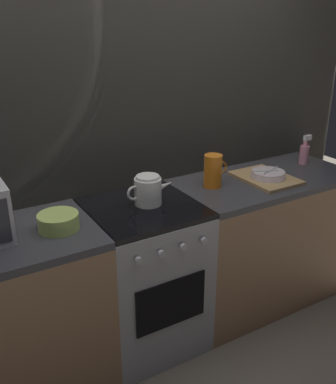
{
  "coord_description": "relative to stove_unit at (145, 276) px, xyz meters",
  "views": [
    {
      "loc": [
        -1.0,
        -1.95,
        1.87
      ],
      "look_at": [
        0.16,
        0.0,
        0.95
      ],
      "focal_mm": 40.91,
      "sensor_mm": 36.0,
      "label": 1
    }
  ],
  "objects": [
    {
      "name": "kettle",
      "position": [
        0.04,
        0.01,
        0.53
      ],
      "size": [
        0.28,
        0.15,
        0.17
      ],
      "color": "white",
      "rests_on": "stove_unit"
    },
    {
      "name": "pitcher",
      "position": [
        0.51,
        0.05,
        0.55
      ],
      "size": [
        0.16,
        0.11,
        0.2
      ],
      "color": "orange",
      "rests_on": "counter_right"
    },
    {
      "name": "stove_unit",
      "position": [
        0.0,
        0.0,
        0.0
      ],
      "size": [
        0.6,
        0.63,
        0.9
      ],
      "color": "#9E9EA3",
      "rests_on": "ground_plane"
    },
    {
      "name": "mixing_bowl",
      "position": [
        -0.48,
        -0.03,
        0.49
      ],
      "size": [
        0.2,
        0.2,
        0.08
      ],
      "primitive_type": "cylinder",
      "color": "#B7D166",
      "rests_on": "counter_left"
    },
    {
      "name": "ground_plane",
      "position": [
        0.0,
        0.0,
        -0.45
      ],
      "size": [
        8.0,
        8.0,
        0.0
      ],
      "primitive_type": "plane",
      "color": "#6B6054"
    },
    {
      "name": "counter_right",
      "position": [
        0.9,
        0.0,
        0.0
      ],
      "size": [
        1.2,
        0.6,
        0.9
      ],
      "color": "#997251",
      "rests_on": "ground_plane"
    },
    {
      "name": "back_wall",
      "position": [
        0.0,
        0.32,
        0.75
      ],
      "size": [
        3.6,
        0.05,
        2.4
      ],
      "color": "#B2AD9E",
      "rests_on": "ground_plane"
    },
    {
      "name": "dish_pile",
      "position": [
        0.87,
        -0.04,
        0.47
      ],
      "size": [
        0.3,
        0.4,
        0.07
      ],
      "color": "tan",
      "rests_on": "counter_right"
    },
    {
      "name": "spray_bottle",
      "position": [
        1.32,
        0.08,
        0.53
      ],
      "size": [
        0.08,
        0.06,
        0.2
      ],
      "color": "pink",
      "rests_on": "counter_right"
    }
  ]
}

